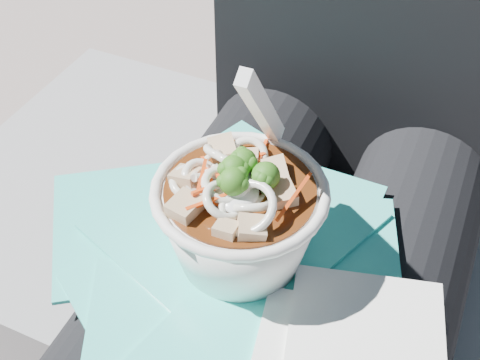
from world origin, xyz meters
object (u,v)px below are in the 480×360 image
at_px(stone_ledge, 308,346).
at_px(udon_bowl, 239,212).
at_px(plastic_bag, 234,281).
at_px(person_body, 311,219).
at_px(lap, 279,303).

distance_m(stone_ledge, udon_bowl, 0.47).
height_order(plastic_bag, udon_bowl, udon_bowl).
xyz_separation_m(person_body, udon_bowl, (-0.03, -0.12, 0.11)).
relative_size(stone_ledge, plastic_bag, 2.57).
xyz_separation_m(plastic_bag, udon_bowl, (-0.00, 0.02, 0.06)).
bearing_deg(plastic_bag, person_body, 80.20).
distance_m(person_body, udon_bowl, 0.17).
height_order(lap, plastic_bag, plastic_bag).
relative_size(stone_ledge, person_body, 1.02).
bearing_deg(lap, stone_ledge, 90.00).
distance_m(lap, udon_bowl, 0.15).
xyz_separation_m(stone_ledge, plastic_bag, (-0.02, -0.20, 0.37)).
bearing_deg(udon_bowl, lap, 42.84).
bearing_deg(udon_bowl, person_body, 76.05).
xyz_separation_m(stone_ledge, udon_bowl, (-0.03, -0.18, 0.43)).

